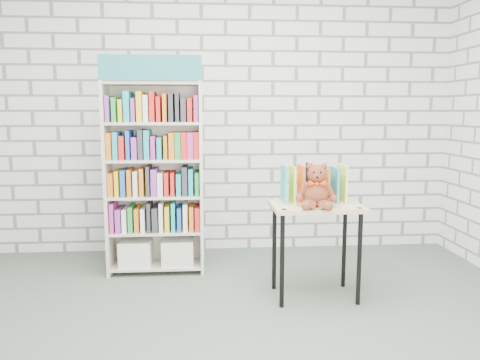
{
  "coord_description": "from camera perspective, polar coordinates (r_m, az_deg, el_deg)",
  "views": [
    {
      "loc": [
        -0.22,
        -2.66,
        1.39
      ],
      "look_at": [
        0.06,
        0.95,
        0.86
      ],
      "focal_mm": 35.0,
      "sensor_mm": 36.0,
      "label": 1
    }
  ],
  "objects": [
    {
      "name": "ground",
      "position": [
        3.01,
        0.26,
        -19.22
      ],
      "size": [
        4.5,
        4.5,
        0.0
      ],
      "primitive_type": "plane",
      "color": "#475446",
      "rests_on": "ground"
    },
    {
      "name": "room_shell",
      "position": [
        2.7,
        0.29,
        16.68
      ],
      "size": [
        4.52,
        4.02,
        2.81
      ],
      "color": "silver",
      "rests_on": "ground"
    },
    {
      "name": "bookshelf",
      "position": [
        4.08,
        -10.3,
        0.42
      ],
      "size": [
        0.82,
        0.32,
        1.84
      ],
      "color": "beige",
      "rests_on": "ground"
    },
    {
      "name": "display_table",
      "position": [
        3.53,
        9.23,
        -4.5
      ],
      "size": [
        0.67,
        0.46,
        0.72
      ],
      "color": "tan",
      "rests_on": "ground"
    },
    {
      "name": "table_books",
      "position": [
        3.59,
        8.9,
        -0.41
      ],
      "size": [
        0.47,
        0.21,
        0.28
      ],
      "color": "#2BBEA6",
      "rests_on": "display_table"
    },
    {
      "name": "teddy_bear",
      "position": [
        3.38,
        9.31,
        -1.15
      ],
      "size": [
        0.29,
        0.28,
        0.32
      ],
      "color": "brown",
      "rests_on": "display_table"
    }
  ]
}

